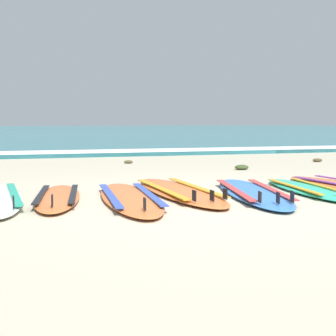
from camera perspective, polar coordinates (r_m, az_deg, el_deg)
The scene contains 11 objects.
ground_plane at distance 5.14m, azimuth 5.84°, elevation -4.10°, with size 80.00×80.00×0.00m, color #B7AD93.
sea at distance 41.34m, azimuth -13.27°, elevation 4.45°, with size 80.00×60.00×0.10m, color teal.
wave_foam_strip at distance 12.10m, azimuth -6.87°, elevation 1.81°, with size 80.00×1.25×0.11m, color white.
surfboard_3 at distance 5.35m, azimuth -13.19°, elevation -3.44°, with size 0.69×1.96×0.18m.
surfboard_4 at distance 5.19m, azimuth -4.68°, elevation -3.58°, with size 0.69×2.37×0.18m.
surfboard_5 at distance 5.66m, azimuth 1.27°, elevation -2.79°, with size 0.77×2.50×0.18m.
surfboard_6 at distance 5.65m, azimuth 10.12°, elevation -2.90°, with size 1.03×2.47×0.18m.
surfboard_7 at distance 6.06m, azimuth 16.36°, elevation -2.45°, with size 0.64×1.99×0.18m.
seaweed_clump_near_shoreline at distance 9.72m, azimuth -4.80°, elevation 0.75°, with size 0.18×0.15×0.06m, color #4C4228.
seaweed_clump_mid_sand at distance 8.54m, azimuth 8.88°, elevation 0.09°, with size 0.25×0.20×0.09m, color #384723.
seaweed_clump_by_the_boards at distance 10.55m, azimuth 17.59°, elevation 0.91°, with size 0.21×0.17×0.07m, color #4C4228.
Camera 1 is at (-1.88, -4.71, 0.88)m, focal length 50.51 mm.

